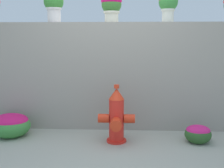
% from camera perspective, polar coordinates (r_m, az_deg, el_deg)
% --- Properties ---
extents(ground_plane, '(24.00, 24.00, 0.00)m').
position_cam_1_polar(ground_plane, '(3.60, -1.48, -14.90)').
color(ground_plane, '#9B9B8E').
extents(stone_wall, '(6.37, 0.34, 1.72)m').
position_cam_1_polar(stone_wall, '(4.60, -0.34, 1.61)').
color(stone_wall, gray).
rests_on(stone_wall, ground).
extents(potted_plant_2, '(0.33, 0.33, 0.48)m').
position_cam_1_polar(potted_plant_2, '(4.71, -11.73, 15.78)').
color(potted_plant_2, silver).
rests_on(potted_plant_2, stone_wall).
extents(potted_plant_3, '(0.33, 0.33, 0.44)m').
position_cam_1_polar(potted_plant_3, '(4.59, -0.11, 15.69)').
color(potted_plant_3, beige).
rests_on(potted_plant_3, stone_wall).
extents(potted_plant_4, '(0.32, 0.32, 0.47)m').
position_cam_1_polar(potted_plant_4, '(4.66, 11.33, 15.83)').
color(potted_plant_4, silver).
rests_on(potted_plant_4, stone_wall).
extents(fire_hydrant, '(0.52, 0.42, 0.83)m').
position_cam_1_polar(fire_hydrant, '(4.01, 0.90, -6.74)').
color(fire_hydrant, red).
rests_on(fire_hydrant, ground).
extents(flower_bush_left, '(0.38, 0.34, 0.27)m').
position_cam_1_polar(flower_bush_left, '(4.24, 17.03, -9.51)').
color(flower_bush_left, '#2B5324').
rests_on(flower_bush_left, ground).
extents(flower_bush_right, '(0.61, 0.55, 0.36)m').
position_cam_1_polar(flower_bush_right, '(4.57, -19.94, -7.66)').
color(flower_bush_right, '#3A833A').
rests_on(flower_bush_right, ground).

